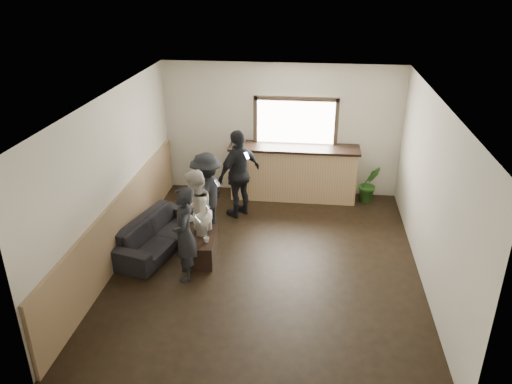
# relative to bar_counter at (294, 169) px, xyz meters

# --- Properties ---
(ground) EXTENTS (5.00, 6.00, 0.01)m
(ground) POSITION_rel_bar_counter_xyz_m (-0.30, -2.70, -0.64)
(ground) COLOR black
(room_shell) EXTENTS (5.01, 6.01, 2.80)m
(room_shell) POSITION_rel_bar_counter_xyz_m (-1.04, -2.70, 0.83)
(room_shell) COLOR silver
(room_shell) RESTS_ON ground
(bar_counter) EXTENTS (2.70, 0.68, 2.13)m
(bar_counter) POSITION_rel_bar_counter_xyz_m (0.00, 0.00, 0.00)
(bar_counter) COLOR tan
(bar_counter) RESTS_ON ground
(sofa) EXTENTS (1.23, 2.08, 0.57)m
(sofa) POSITION_rel_bar_counter_xyz_m (-2.25, -2.44, -0.36)
(sofa) COLOR black
(sofa) RESTS_ON ground
(coffee_table) EXTENTS (0.57, 0.94, 0.40)m
(coffee_table) POSITION_rel_bar_counter_xyz_m (-1.43, -2.65, -0.44)
(coffee_table) COLOR black
(coffee_table) RESTS_ON ground
(cup_a) EXTENTS (0.16, 0.16, 0.09)m
(cup_a) POSITION_rel_bar_counter_xyz_m (-1.53, -2.43, -0.20)
(cup_a) COLOR silver
(cup_a) RESTS_ON coffee_table
(cup_b) EXTENTS (0.10, 0.10, 0.09)m
(cup_b) POSITION_rel_bar_counter_xyz_m (-1.29, -2.82, -0.20)
(cup_b) COLOR silver
(cup_b) RESTS_ON coffee_table
(potted_plant) EXTENTS (0.53, 0.47, 0.80)m
(potted_plant) POSITION_rel_bar_counter_xyz_m (1.59, -0.05, -0.24)
(potted_plant) COLOR #2D6623
(potted_plant) RESTS_ON ground
(person_a) EXTENTS (0.50, 0.63, 1.55)m
(person_a) POSITION_rel_bar_counter_xyz_m (-1.53, -3.25, 0.14)
(person_a) COLOR black
(person_a) RESTS_ON ground
(person_b) EXTENTS (0.68, 0.82, 1.53)m
(person_b) POSITION_rel_bar_counter_xyz_m (-1.53, -2.52, 0.12)
(person_b) COLOR beige
(person_b) RESTS_ON ground
(person_c) EXTENTS (0.82, 1.13, 1.57)m
(person_c) POSITION_rel_bar_counter_xyz_m (-1.49, -1.78, 0.14)
(person_c) COLOR black
(person_c) RESTS_ON ground
(person_d) EXTENTS (0.98, 1.08, 1.76)m
(person_d) POSITION_rel_bar_counter_xyz_m (-1.01, -0.97, 0.24)
(person_d) COLOR black
(person_d) RESTS_ON ground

